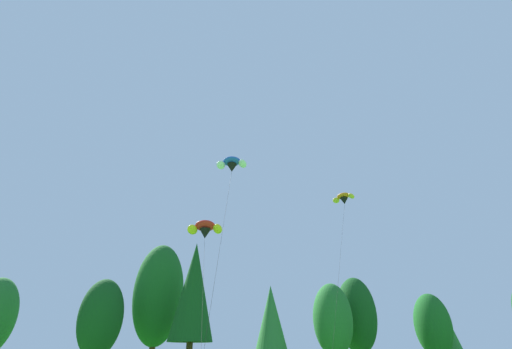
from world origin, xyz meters
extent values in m
ellipsoid|color=#144719|center=(-14.30, 47.66, 5.91)|extent=(4.43, 4.43, 7.64)
ellipsoid|color=#19561E|center=(-9.08, 52.09, 9.04)|extent=(5.82, 5.82, 11.68)
cone|color=#144719|center=(-5.13, 46.79, 8.78)|extent=(4.67, 4.67, 10.32)
cone|color=#2D7033|center=(4.22, 50.16, 6.35)|extent=(3.82, 3.82, 7.46)
ellipsoid|color=#236628|center=(11.15, 48.27, 6.21)|extent=(4.56, 4.56, 8.02)
ellipsoid|color=#144719|center=(15.71, 51.47, 7.09)|extent=(4.95, 4.95, 9.16)
ellipsoid|color=#19561E|center=(24.53, 49.02, 5.79)|extent=(4.37, 4.37, 7.48)
cone|color=#2D7033|center=(28.20, 51.59, 5.27)|extent=(3.44, 3.44, 6.19)
ellipsoid|color=red|center=(-4.66, 39.99, 13.81)|extent=(2.32, 1.97, 1.21)
ellipsoid|color=yellow|center=(-3.46, 39.64, 13.45)|extent=(1.15, 1.48, 1.34)
ellipsoid|color=yellow|center=(-5.85, 40.34, 13.45)|extent=(1.44, 1.45, 1.34)
cone|color=black|center=(-4.62, 40.12, 13.04)|extent=(1.39, 1.39, 0.96)
cylinder|color=black|center=(-4.92, 32.10, 7.09)|extent=(0.62, 16.04, 10.95)
ellipsoid|color=orange|center=(12.02, 43.63, 19.87)|extent=(1.89, 1.99, 0.83)
ellipsoid|color=yellow|center=(12.64, 42.80, 19.58)|extent=(1.23, 1.19, 0.98)
ellipsoid|color=yellow|center=(11.40, 44.45, 19.58)|extent=(1.20, 1.19, 0.98)
cone|color=black|center=(12.10, 43.69, 19.24)|extent=(1.30, 1.30, 0.79)
cylinder|color=black|center=(7.70, 36.83, 10.23)|extent=(8.81, 13.72, 17.23)
ellipsoid|color=blue|center=(-3.12, 32.60, 17.22)|extent=(1.78, 1.58, 0.78)
ellipsoid|color=white|center=(-2.23, 32.30, 16.95)|extent=(0.97, 1.15, 0.91)
ellipsoid|color=white|center=(-4.01, 32.90, 16.95)|extent=(1.11, 1.16, 0.91)
cone|color=black|center=(-3.08, 32.70, 16.64)|extent=(1.07, 1.07, 0.72)
cylinder|color=black|center=(-4.15, 28.39, 8.95)|extent=(2.16, 8.63, 14.66)
camera|label=1|loc=(-6.35, 5.25, 2.29)|focal=25.71mm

